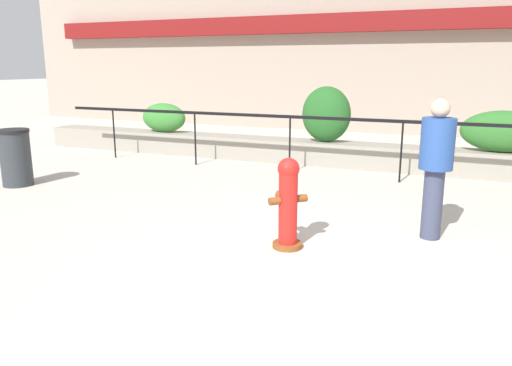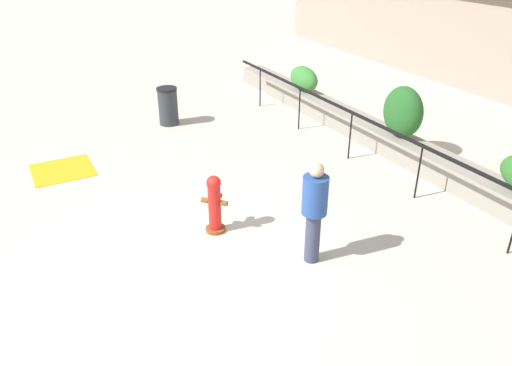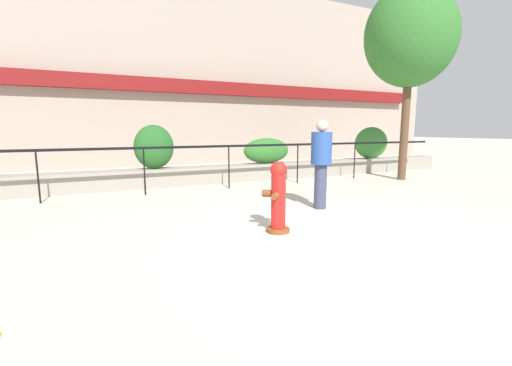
% 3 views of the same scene
% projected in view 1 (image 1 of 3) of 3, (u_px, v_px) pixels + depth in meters
% --- Properties ---
extents(ground_plane, '(120.00, 120.00, 0.00)m').
position_uv_depth(ground_plane, '(332.00, 290.00, 4.80)').
color(ground_plane, beige).
extents(planter_wall_low, '(18.00, 0.70, 0.50)m').
position_uv_depth(planter_wall_low, '(407.00, 159.00, 10.12)').
color(planter_wall_low, gray).
rests_on(planter_wall_low, ground).
extents(fence_railing_segment, '(15.00, 0.05, 1.15)m').
position_uv_depth(fence_railing_segment, '(403.00, 127.00, 8.96)').
color(fence_railing_segment, black).
rests_on(fence_railing_segment, ground).
extents(hedge_bush_0, '(1.17, 0.56, 0.70)m').
position_uv_depth(hedge_bush_0, '(164.00, 118.00, 12.17)').
color(hedge_bush_0, '#387F33').
rests_on(hedge_bush_0, planter_wall_low).
extents(hedge_bush_1, '(1.04, 0.70, 1.17)m').
position_uv_depth(hedge_bush_1, '(326.00, 114.00, 10.58)').
color(hedge_bush_1, '#235B23').
rests_on(hedge_bush_1, planter_wall_low).
extents(hedge_bush_2, '(1.54, 0.60, 0.78)m').
position_uv_depth(hedge_bush_2, '(504.00, 132.00, 9.33)').
color(hedge_bush_2, '#2D6B28').
rests_on(hedge_bush_2, planter_wall_low).
extents(fire_hydrant, '(0.50, 0.50, 1.08)m').
position_uv_depth(fire_hydrant, '(288.00, 202.00, 5.80)').
color(fire_hydrant, brown).
rests_on(fire_hydrant, ground).
extents(pedestrian, '(0.55, 0.55, 1.73)m').
position_uv_depth(pedestrian, '(436.00, 160.00, 6.02)').
color(pedestrian, '#383D56').
rests_on(pedestrian, ground).
extents(trash_bin, '(0.55, 0.55, 1.01)m').
position_uv_depth(trash_bin, '(16.00, 157.00, 8.86)').
color(trash_bin, '#2D3338').
rests_on(trash_bin, ground).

